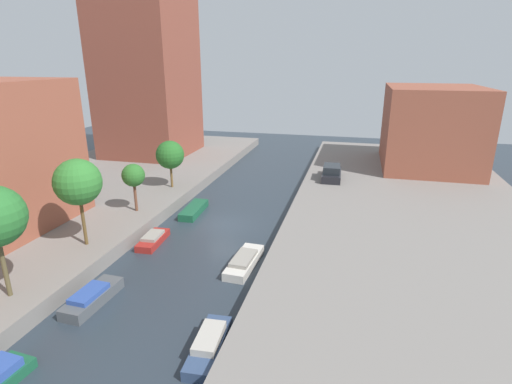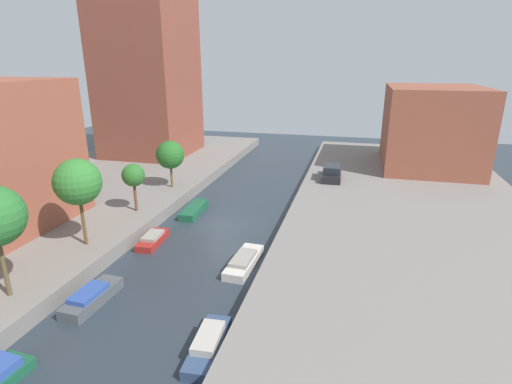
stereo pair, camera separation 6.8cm
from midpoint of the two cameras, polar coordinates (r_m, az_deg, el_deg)
The scene contains 14 objects.
ground_plane at distance 32.76m, azimuth -4.70°, elevation -4.66°, with size 84.00×84.00×0.00m, color #28333D.
quay_left at distance 39.82m, azimuth -25.62°, elevation -1.47°, with size 20.00×64.00×1.00m, color gray.
quay_right at distance 31.39m, azimuth 22.33°, elevation -6.14°, with size 20.00×64.00×1.00m, color gray.
apartment_tower_far at distance 53.78m, azimuth -15.32°, elevation 16.97°, with size 10.00×10.75×22.08m, color brown.
low_block_right at distance 49.75m, azimuth 23.63°, elevation 8.43°, with size 10.00×12.86×8.98m, color brown.
street_tree_1 at distance 27.93m, azimuth -24.12°, elevation 1.28°, with size 3.00×3.00×5.86m.
street_tree_2 at distance 33.36m, azimuth -17.13°, elevation 2.24°, with size 1.83×1.83×3.93m.
street_tree_3 at distance 38.91m, azimuth -12.20°, elevation 5.19°, with size 2.67×2.67×4.53m.
parked_car at distance 42.09m, azimuth 10.68°, elevation 2.67°, with size 2.04×4.62×1.50m.
moored_boat_left_1 at distance 24.40m, azimuth -22.39°, elevation -13.70°, with size 1.49×3.95×0.91m.
moored_boat_left_2 at distance 30.32m, azimuth -14.52°, elevation -6.55°, with size 1.49×3.49×0.72m.
moored_boat_left_3 at distance 35.33m, azimuth -8.90°, elevation -2.54°, with size 1.53×4.30×0.61m.
moored_boat_right_1 at distance 19.75m, azimuth -6.81°, elevation -20.75°, with size 1.52×4.11×0.88m.
moored_boat_right_2 at distance 26.31m, azimuth -1.76°, elevation -9.86°, with size 1.61×4.53×0.79m.
Camera 1 is at (9.97, -28.46, 12.79)m, focal length 28.07 mm.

